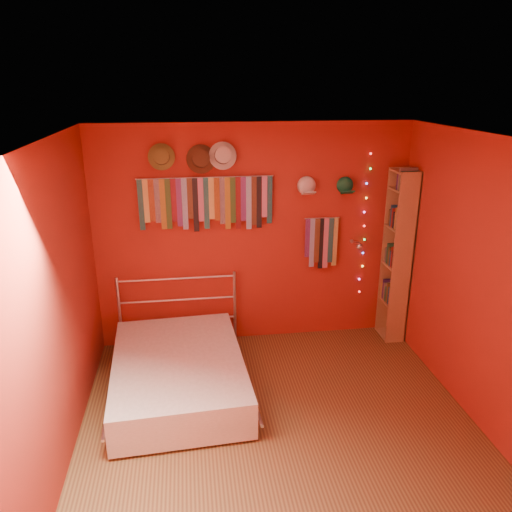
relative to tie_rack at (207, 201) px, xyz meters
name	(u,v)px	position (x,y,z in m)	size (l,w,h in m)	color
ground	(281,431)	(0.51, -1.68, -1.69)	(3.50, 3.50, 0.00)	#57351D
back_wall	(254,237)	(0.51, 0.07, -0.44)	(3.50, 0.02, 2.50)	maroon
right_wall	(488,289)	(2.26, -1.68, -0.44)	(0.02, 3.50, 2.50)	maroon
left_wall	(53,315)	(-1.24, -1.68, -0.44)	(0.02, 3.50, 2.50)	maroon
ceiling	(287,140)	(0.51, -1.68, 0.81)	(3.50, 3.50, 0.02)	white
tie_rack	(207,201)	(0.00, 0.00, 0.00)	(1.45, 0.03, 0.59)	silver
small_tie_rack	(322,241)	(1.28, 0.00, -0.51)	(0.40, 0.03, 0.60)	silver
fedora_olive	(161,157)	(-0.45, -0.03, 0.48)	(0.28, 0.15, 0.27)	olive
fedora_brown	(201,159)	(-0.05, -0.03, 0.45)	(0.30, 0.16, 0.30)	#492C1A
fedora_white	(223,155)	(0.18, -0.03, 0.48)	(0.29, 0.16, 0.29)	beige
cap_white	(306,186)	(1.08, 0.01, 0.13)	(0.19, 0.24, 0.19)	silver
cap_green	(345,185)	(1.52, 0.01, 0.12)	(0.18, 0.23, 0.18)	#186F43
fairy_lights	(365,226)	(1.78, 0.03, -0.36)	(0.06, 0.02, 1.66)	#FF3333
reading_lamp	(358,246)	(1.65, -0.18, -0.52)	(0.07, 0.31, 0.09)	silver
bookshelf	(400,256)	(2.17, -0.15, -0.67)	(0.25, 0.34, 2.00)	#9A6F45
bed	(179,373)	(-0.37, -0.96, -1.48)	(1.42, 1.85, 0.88)	silver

